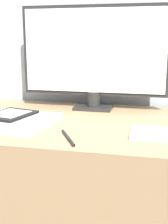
% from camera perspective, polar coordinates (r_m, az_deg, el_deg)
% --- Properties ---
extents(desk, '(1.59, 0.63, 0.71)m').
position_cam_1_polar(desk, '(1.28, -0.62, -17.20)').
color(desk, '#997A56').
rests_on(desk, ground_plane).
extents(monitor, '(0.61, 0.11, 0.43)m').
position_cam_1_polar(monitor, '(1.30, 1.83, 10.40)').
color(monitor, '#262626').
rests_on(monitor, desk).
extents(laptop, '(0.37, 0.29, 0.02)m').
position_cam_1_polar(laptop, '(1.13, -14.38, -1.46)').
color(laptop, '#BCBCC1').
rests_on(laptop, desk).
extents(ereader, '(0.17, 0.19, 0.01)m').
position_cam_1_polar(ereader, '(1.14, -13.38, -0.43)').
color(ereader, black).
rests_on(ereader, laptop).
extents(pen, '(0.08, 0.13, 0.01)m').
position_cam_1_polar(pen, '(0.93, -2.95, -4.69)').
color(pen, black).
rests_on(pen, desk).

